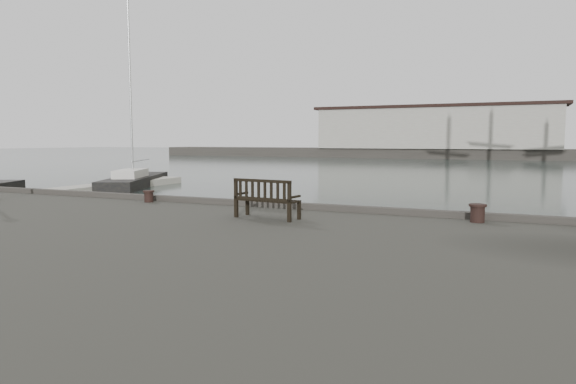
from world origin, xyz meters
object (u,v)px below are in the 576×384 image
Objects in this scene: bollard_left at (149,196)px; bollard_right at (477,213)px; yacht_b at (135,183)px; bench at (267,206)px.

bollard_right reaches higher than bollard_left.
bollard_right is 0.03× the size of yacht_b.
bollard_right is at bearing -0.21° from bollard_left.
bollard_left is at bearing 169.42° from bench.
bollard_right is (10.50, -0.04, 0.04)m from bollard_left.
bollard_right is at bearing -59.47° from yacht_b.
bench is at bearing -17.38° from bollard_left.
bollard_left is at bearing 179.79° from bollard_right.
bollard_left is at bearing -73.39° from yacht_b.
bollard_right is at bearing 23.99° from bench.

